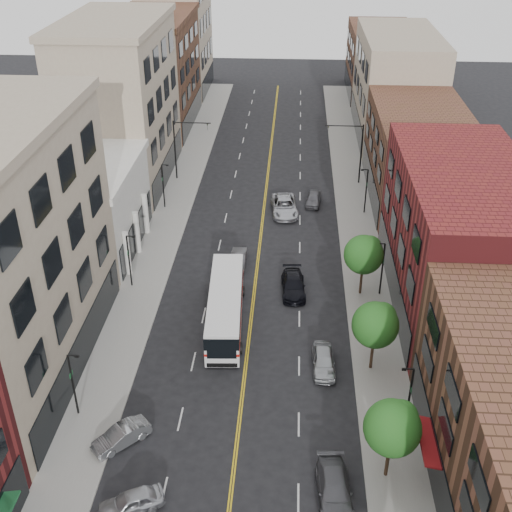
% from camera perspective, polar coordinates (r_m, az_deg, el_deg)
% --- Properties ---
extents(sidewalk_left, '(4.00, 110.00, 0.15)m').
position_cam_1_polar(sidewalk_left, '(67.58, -8.04, 2.42)').
color(sidewalk_left, gray).
rests_on(sidewalk_left, ground).
extents(sidewalk_right, '(4.00, 110.00, 0.15)m').
position_cam_1_polar(sidewalk_right, '(66.67, 9.08, 1.92)').
color(sidewalk_right, gray).
rests_on(sidewalk_right, ground).
extents(bldg_l_white, '(10.00, 14.00, 8.00)m').
position_cam_1_polar(bldg_l_white, '(64.16, -15.10, 3.97)').
color(bldg_l_white, silver).
rests_on(bldg_l_white, ground).
extents(bldg_l_far_a, '(10.00, 20.00, 18.00)m').
position_cam_1_polar(bldg_l_far_a, '(77.50, -11.94, 12.93)').
color(bldg_l_far_a, gray).
rests_on(bldg_l_far_a, ground).
extents(bldg_l_far_b, '(10.00, 20.00, 15.00)m').
position_cam_1_polar(bldg_l_far_b, '(96.61, -8.91, 15.70)').
color(bldg_l_far_b, brown).
rests_on(bldg_l_far_b, ground).
extents(bldg_l_far_c, '(10.00, 16.00, 20.00)m').
position_cam_1_polar(bldg_l_far_c, '(113.29, -7.14, 19.27)').
color(bldg_l_far_c, gray).
rests_on(bldg_l_far_c, ground).
extents(bldg_r_mid, '(10.00, 22.00, 12.00)m').
position_cam_1_polar(bldg_r_mid, '(55.58, 17.63, 1.62)').
color(bldg_r_mid, maroon).
rests_on(bldg_r_mid, ground).
extents(bldg_r_far_a, '(10.00, 20.00, 10.00)m').
position_cam_1_polar(bldg_r_far_a, '(74.66, 14.21, 8.72)').
color(bldg_r_far_a, brown).
rests_on(bldg_r_far_a, ground).
extents(bldg_r_far_b, '(10.00, 22.00, 14.00)m').
position_cam_1_polar(bldg_r_far_b, '(93.74, 12.36, 14.61)').
color(bldg_r_far_b, gray).
rests_on(bldg_r_far_b, ground).
extents(bldg_r_far_c, '(10.00, 18.00, 11.00)m').
position_cam_1_polar(bldg_r_far_c, '(113.31, 10.96, 16.64)').
color(bldg_r_far_c, brown).
rests_on(bldg_r_far_c, ground).
extents(tree_r_1, '(3.40, 3.40, 5.59)m').
position_cam_1_polar(tree_r_1, '(39.26, 12.15, -14.57)').
color(tree_r_1, black).
rests_on(tree_r_1, sidewalk_right).
extents(tree_r_2, '(3.40, 3.40, 5.59)m').
position_cam_1_polar(tree_r_2, '(46.81, 10.66, -5.91)').
color(tree_r_2, black).
rests_on(tree_r_2, sidewalk_right).
extents(tree_r_3, '(3.40, 3.40, 5.59)m').
position_cam_1_polar(tree_r_3, '(55.15, 9.64, 0.24)').
color(tree_r_3, black).
rests_on(tree_r_3, sidewalk_right).
extents(lamp_l_1, '(0.81, 0.55, 5.05)m').
position_cam_1_polar(lamp_l_1, '(44.66, -15.95, -10.65)').
color(lamp_l_1, black).
rests_on(lamp_l_1, sidewalk_left).
extents(lamp_l_2, '(0.81, 0.55, 5.05)m').
position_cam_1_polar(lamp_l_2, '(57.06, -11.19, -0.17)').
color(lamp_l_2, black).
rests_on(lamp_l_2, sidewalk_left).
extents(lamp_l_3, '(0.81, 0.55, 5.05)m').
position_cam_1_polar(lamp_l_3, '(70.91, -8.23, 6.40)').
color(lamp_l_3, black).
rests_on(lamp_l_3, sidewalk_left).
extents(lamp_r_1, '(0.81, 0.55, 5.05)m').
position_cam_1_polar(lamp_r_1, '(43.12, 13.44, -11.96)').
color(lamp_r_1, black).
rests_on(lamp_r_1, sidewalk_right).
extents(lamp_r_2, '(0.81, 0.55, 5.05)m').
position_cam_1_polar(lamp_r_2, '(55.87, 11.14, -0.88)').
color(lamp_r_2, black).
rests_on(lamp_r_2, sidewalk_right).
extents(lamp_r_3, '(0.81, 0.55, 5.05)m').
position_cam_1_polar(lamp_r_3, '(69.96, 9.74, 5.93)').
color(lamp_r_3, black).
rests_on(lamp_r_3, sidewalk_right).
extents(signal_mast_left, '(4.49, 0.18, 7.20)m').
position_cam_1_polar(signal_mast_left, '(77.43, -6.71, 9.94)').
color(signal_mast_left, black).
rests_on(signal_mast_left, sidewalk_left).
extents(signal_mast_right, '(4.49, 0.18, 7.20)m').
position_cam_1_polar(signal_mast_right, '(76.62, 8.82, 9.57)').
color(signal_mast_right, black).
rests_on(signal_mast_right, sidewalk_right).
extents(city_bus, '(3.37, 12.05, 3.07)m').
position_cam_1_polar(city_bus, '(52.11, -2.74, -4.33)').
color(city_bus, silver).
rests_on(city_bus, ground).
extents(car_angle_a, '(4.09, 3.02, 1.29)m').
position_cam_1_polar(car_angle_a, '(40.05, -11.03, -20.65)').
color(car_angle_a, '#A4A6AC').
rests_on(car_angle_a, ground).
extents(car_angle_b, '(3.72, 3.67, 1.28)m').
position_cam_1_polar(car_angle_b, '(43.61, -11.89, -15.39)').
color(car_angle_b, gray).
rests_on(car_angle_b, ground).
extents(car_parked_mid, '(2.34, 5.01, 1.41)m').
position_cam_1_polar(car_parked_mid, '(40.11, 6.99, -19.94)').
color(car_parked_mid, '#4A4A4F').
rests_on(car_parked_mid, ground).
extents(car_parked_far, '(1.82, 4.26, 1.43)m').
position_cam_1_polar(car_parked_far, '(48.36, 6.04, -9.25)').
color(car_parked_far, '#9A9DA1').
rests_on(car_parked_far, ground).
extents(car_lane_behind, '(1.41, 4.01, 1.32)m').
position_cam_1_polar(car_lane_behind, '(60.58, -1.57, -0.15)').
color(car_lane_behind, '#48484D').
rests_on(car_lane_behind, ground).
extents(car_lane_a, '(2.35, 5.08, 1.44)m').
position_cam_1_polar(car_lane_a, '(56.50, 3.34, -2.60)').
color(car_lane_a, black).
rests_on(car_lane_a, ground).
extents(car_lane_b, '(3.33, 6.17, 1.65)m').
position_cam_1_polar(car_lane_b, '(70.08, 2.55, 4.46)').
color(car_lane_b, '#B3B5BB').
rests_on(car_lane_b, ground).
extents(car_lane_c, '(2.02, 4.04, 1.32)m').
position_cam_1_polar(car_lane_c, '(72.34, 5.14, 5.09)').
color(car_lane_c, '#535258').
rests_on(car_lane_c, ground).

